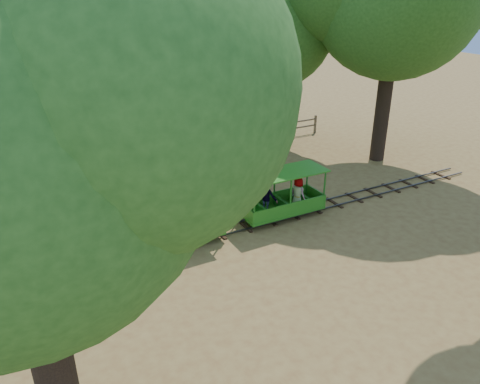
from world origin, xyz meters
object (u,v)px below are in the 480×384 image
locomotive (65,219)px  carriage_front (172,225)px  carriage_rear (280,198)px  fence (165,147)px

locomotive → carriage_front: bearing=-2.0°
carriage_rear → carriage_front: bearing=-179.6°
carriage_front → carriage_rear: size_ratio=1.00×
carriage_front → locomotive: bearing=178.0°
locomotive → carriage_front: 3.29m
locomotive → carriage_rear: 7.35m
locomotive → carriage_rear: (7.30, -0.08, -0.91)m
locomotive → fence: 9.92m
carriage_rear → fence: bearing=100.2°
carriage_rear → fence: carriage_rear is taller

